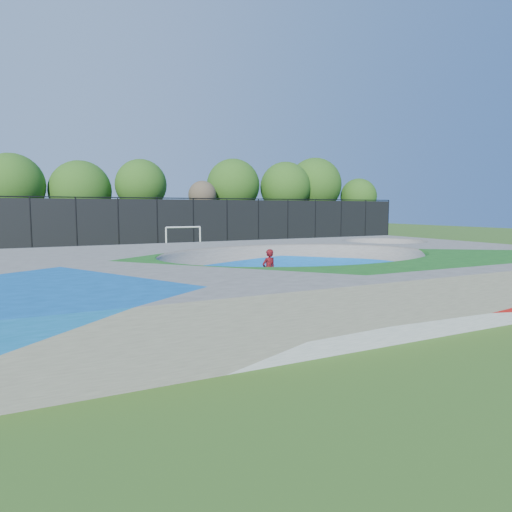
{
  "coord_description": "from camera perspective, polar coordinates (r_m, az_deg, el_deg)",
  "views": [
    {
      "loc": [
        -9.29,
        -14.82,
        3.2
      ],
      "look_at": [
        -0.31,
        3.0,
        1.1
      ],
      "focal_mm": 32.0,
      "sensor_mm": 36.0,
      "label": 1
    }
  ],
  "objects": [
    {
      "name": "skater",
      "position": [
        17.55,
        1.62,
        -1.8
      ],
      "size": [
        0.65,
        0.48,
        1.64
      ],
      "primitive_type": "imported",
      "rotation": [
        0.0,
        0.0,
        3.29
      ],
      "color": "#AD0D12",
      "rests_on": "ground"
    },
    {
      "name": "skate_deck",
      "position": [
        17.66,
        5.28,
        -1.99
      ],
      "size": [
        22.0,
        14.0,
        1.5
      ],
      "primitive_type": "cube",
      "color": "gray",
      "rests_on": "ground"
    },
    {
      "name": "treeline",
      "position": [
        41.79,
        -17.41,
        8.47
      ],
      "size": [
        52.27,
        7.55,
        8.59
      ],
      "color": "#4A2F25",
      "rests_on": "ground"
    },
    {
      "name": "fence",
      "position": [
        37.02,
        -12.23,
        4.16
      ],
      "size": [
        48.09,
        0.09,
        4.04
      ],
      "color": "black",
      "rests_on": "ground"
    },
    {
      "name": "soccer_goal",
      "position": [
        34.83,
        -9.07,
        2.75
      ],
      "size": [
        2.78,
        0.12,
        1.83
      ],
      "color": "silver",
      "rests_on": "ground"
    },
    {
      "name": "skateboard",
      "position": [
        17.67,
        1.61,
        -4.34
      ],
      "size": [
        0.81,
        0.42,
        0.05
      ],
      "primitive_type": "cube",
      "rotation": [
        0.0,
        0.0,
        0.27
      ],
      "color": "black",
      "rests_on": "ground"
    },
    {
      "name": "ground",
      "position": [
        17.78,
        5.26,
        -4.38
      ],
      "size": [
        120.0,
        120.0,
        0.0
      ],
      "primitive_type": "plane",
      "color": "#325A19",
      "rests_on": "ground"
    }
  ]
}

